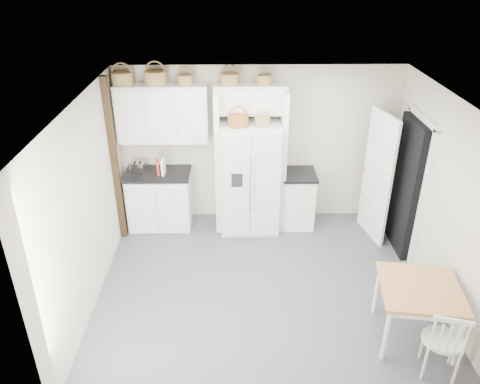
{
  "coord_description": "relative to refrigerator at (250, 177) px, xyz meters",
  "views": [
    {
      "loc": [
        -0.43,
        -5.11,
        4.15
      ],
      "look_at": [
        -0.33,
        0.4,
        1.28
      ],
      "focal_mm": 35.0,
      "sensor_mm": 36.0,
      "label": 1
    }
  ],
  "objects": [
    {
      "name": "basket_upper_a",
      "position": [
        -1.9,
        0.2,
        1.54
      ],
      "size": [
        0.32,
        0.32,
        0.18
      ],
      "primitive_type": "cylinder",
      "color": "brown",
      "rests_on": "upper_cabinet"
    },
    {
      "name": "fridge_panel_left",
      "position": [
        -0.51,
        0.07,
        0.25
      ],
      "size": [
        0.08,
        0.6,
        2.3
      ],
      "primitive_type": "cube",
      "color": "white",
      "rests_on": "floor"
    },
    {
      "name": "trim_post",
      "position": [
        -2.05,
        -0.28,
        0.4
      ],
      "size": [
        0.09,
        0.09,
        2.6
      ],
      "primitive_type": "cube",
      "color": "black",
      "rests_on": "floor"
    },
    {
      "name": "windsor_chair",
      "position": [
        1.95,
        -3.1,
        -0.44
      ],
      "size": [
        0.54,
        0.51,
        0.91
      ],
      "primitive_type": "cube",
      "rotation": [
        0.0,
        0.0,
        -0.28
      ],
      "color": "white",
      "rests_on": "floor"
    },
    {
      "name": "counter_left",
      "position": [
        -1.48,
        0.07,
        0.05
      ],
      "size": [
        1.04,
        0.67,
        0.04
      ],
      "primitive_type": "cube",
      "color": "black",
      "rests_on": "base_cab_left"
    },
    {
      "name": "ceiling",
      "position": [
        0.15,
        -1.63,
        1.7
      ],
      "size": [
        4.5,
        4.5,
        0.0
      ],
      "primitive_type": "plane",
      "color": "white",
      "rests_on": "wall_back"
    },
    {
      "name": "floor",
      "position": [
        0.15,
        -1.63,
        -0.9
      ],
      "size": [
        4.5,
        4.5,
        0.0
      ],
      "primitive_type": "plane",
      "color": "#3B3A43",
      "rests_on": "ground"
    },
    {
      "name": "basket_upper_c",
      "position": [
        -0.97,
        0.2,
        1.52
      ],
      "size": [
        0.25,
        0.25,
        0.15
      ],
      "primitive_type": "cylinder",
      "color": "brown",
      "rests_on": "upper_cabinet"
    },
    {
      "name": "bridge_cabinet",
      "position": [
        -0.0,
        0.2,
        1.23
      ],
      "size": [
        1.12,
        0.34,
        0.45
      ],
      "primitive_type": "cube",
      "color": "white",
      "rests_on": "wall_back"
    },
    {
      "name": "basket_fridge_a",
      "position": [
        -0.19,
        -0.1,
        0.98
      ],
      "size": [
        0.31,
        0.31,
        0.17
      ],
      "primitive_type": "cylinder",
      "color": "brown",
      "rests_on": "refrigerator"
    },
    {
      "name": "counter_right",
      "position": [
        0.79,
        0.07,
        0.02
      ],
      "size": [
        0.55,
        0.65,
        0.04
      ],
      "primitive_type": "cube",
      "color": "black",
      "rests_on": "base_cab_right"
    },
    {
      "name": "toaster",
      "position": [
        -1.79,
        0.08,
        0.15
      ],
      "size": [
        0.27,
        0.2,
        0.17
      ],
      "primitive_type": "cube",
      "rotation": [
        0.0,
        0.0,
        -0.27
      ],
      "color": "silver",
      "rests_on": "counter_left"
    },
    {
      "name": "basket_fridge_b",
      "position": [
        0.17,
        -0.1,
        0.96
      ],
      "size": [
        0.23,
        0.23,
        0.13
      ],
      "primitive_type": "cylinder",
      "color": "brown",
      "rests_on": "refrigerator"
    },
    {
      "name": "wall_right",
      "position": [
        2.4,
        -1.63,
        0.4
      ],
      "size": [
        0.0,
        4.0,
        4.0
      ],
      "primitive_type": "plane",
      "rotation": [
        1.57,
        0.0,
        -1.57
      ],
      "color": "beige",
      "rests_on": "floor"
    },
    {
      "name": "cookbook_red",
      "position": [
        -1.46,
        -0.01,
        0.19
      ],
      "size": [
        0.07,
        0.17,
        0.24
      ],
      "primitive_type": "cube",
      "rotation": [
        0.0,
        0.0,
        0.21
      ],
      "color": "maroon",
      "rests_on": "counter_left"
    },
    {
      "name": "base_cab_right",
      "position": [
        0.79,
        0.07,
        -0.45
      ],
      "size": [
        0.51,
        0.61,
        0.9
      ],
      "primitive_type": "cube",
      "color": "white",
      "rests_on": "floor"
    },
    {
      "name": "doorway_void",
      "position": [
        2.31,
        -0.63,
        0.13
      ],
      "size": [
        0.18,
        0.85,
        2.05
      ],
      "primitive_type": "cube",
      "color": "black",
      "rests_on": "floor"
    },
    {
      "name": "cookbook_cream",
      "position": [
        -1.37,
        -0.01,
        0.2
      ],
      "size": [
        0.05,
        0.18,
        0.26
      ],
      "primitive_type": "cube",
      "rotation": [
        0.0,
        0.0,
        -0.09
      ],
      "color": "beige",
      "rests_on": "counter_left"
    },
    {
      "name": "basket_bridge_a",
      "position": [
        -0.31,
        0.2,
        1.53
      ],
      "size": [
        0.29,
        0.29,
        0.16
      ],
      "primitive_type": "cylinder",
      "color": "brown",
      "rests_on": "bridge_cabinet"
    },
    {
      "name": "refrigerator",
      "position": [
        0.0,
        0.0,
        0.0
      ],
      "size": [
        0.93,
        0.75,
        1.8
      ],
      "primitive_type": "cube",
      "color": "silver",
      "rests_on": "floor"
    },
    {
      "name": "basket_upper_b",
      "position": [
        -1.41,
        0.2,
        1.55
      ],
      "size": [
        0.34,
        0.34,
        0.2
      ],
      "primitive_type": "cylinder",
      "color": "brown",
      "rests_on": "upper_cabinet"
    },
    {
      "name": "fridge_panel_right",
      "position": [
        0.51,
        0.07,
        0.25
      ],
      "size": [
        0.08,
        0.6,
        2.3
      ],
      "primitive_type": "cube",
      "color": "white",
      "rests_on": "floor"
    },
    {
      "name": "dining_table",
      "position": [
        1.85,
        -2.58,
        -0.53
      ],
      "size": [
        1.01,
        1.01,
        0.75
      ],
      "primitive_type": "cube",
      "rotation": [
        0.0,
        0.0,
        -0.14
      ],
      "color": "#9D6842",
      "rests_on": "floor"
    },
    {
      "name": "wall_left",
      "position": [
        -2.1,
        -1.63,
        0.4
      ],
      "size": [
        0.0,
        4.0,
        4.0
      ],
      "primitive_type": "plane",
      "rotation": [
        1.57,
        0.0,
        1.57
      ],
      "color": "beige",
      "rests_on": "floor"
    },
    {
      "name": "upper_cabinet",
      "position": [
        -1.35,
        0.2,
        1.0
      ],
      "size": [
        1.4,
        0.34,
        0.9
      ],
      "primitive_type": "cube",
      "color": "white",
      "rests_on": "wall_back"
    },
    {
      "name": "wall_back",
      "position": [
        0.15,
        0.37,
        0.4
      ],
      "size": [
        4.5,
        0.0,
        4.5
      ],
      "primitive_type": "plane",
      "rotation": [
        1.57,
        0.0,
        0.0
      ],
      "color": "beige",
      "rests_on": "floor"
    },
    {
      "name": "basket_bridge_b",
      "position": [
        0.2,
        0.2,
        1.52
      ],
      "size": [
        0.24,
        0.24,
        0.14
      ],
      "primitive_type": "cylinder",
      "color": "brown",
      "rests_on": "bridge_cabinet"
    },
    {
      "name": "door_slab",
      "position": [
        1.95,
        -0.29,
        0.13
      ],
      "size": [
        0.21,
        0.79,
        2.05
      ],
      "primitive_type": "cube",
      "rotation": [
        0.0,
        0.0,
        -1.36
      ],
      "color": "white",
      "rests_on": "floor"
    },
    {
      "name": "base_cab_left",
      "position": [
        -1.48,
        0.07,
        -0.44
      ],
      "size": [
        1.0,
        0.63,
        0.93
      ],
      "primitive_type": "cube",
      "color": "white",
      "rests_on": "floor"
    }
  ]
}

